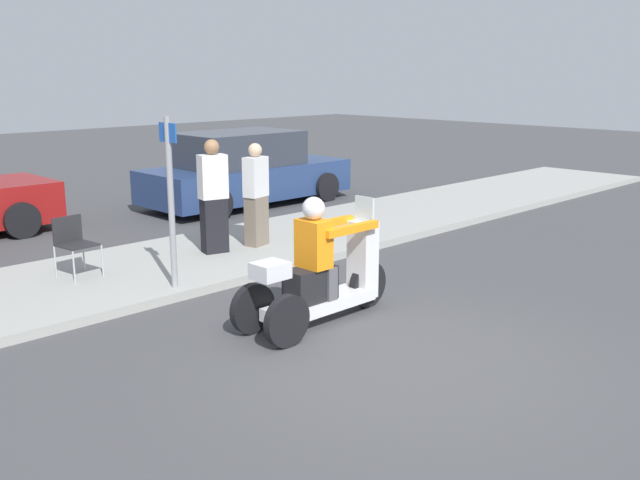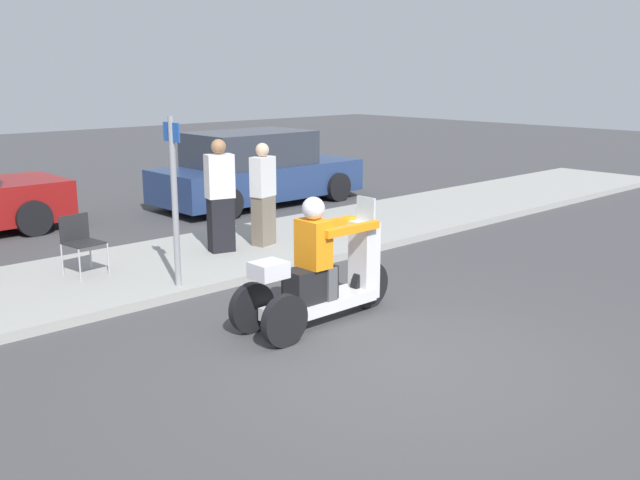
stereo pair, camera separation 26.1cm
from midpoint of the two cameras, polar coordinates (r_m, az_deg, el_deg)
ground_plane at (r=7.35m, az=5.53°, el=-9.63°), size 60.00×60.00×0.00m
sidewalk_strip at (r=10.70m, az=-13.69°, el=-2.21°), size 28.00×2.80×0.12m
motorcycle_trike at (r=8.21m, az=-0.90°, el=-3.03°), size 2.18×0.67×1.50m
spectator_end_of_line at (r=11.04m, az=-9.19°, el=3.28°), size 0.46×0.35×1.75m
spectator_far_back at (r=11.42m, az=-5.79°, el=3.47°), size 0.43×0.32×1.64m
folding_chair_set_back at (r=10.29m, az=-19.84°, el=-0.01°), size 0.52×0.52×0.82m
parked_car_lot_far at (r=15.66m, az=-6.56°, el=5.53°), size 4.64×2.07×1.60m
street_sign at (r=9.25m, az=-12.65°, el=3.43°), size 0.08×0.36×2.20m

